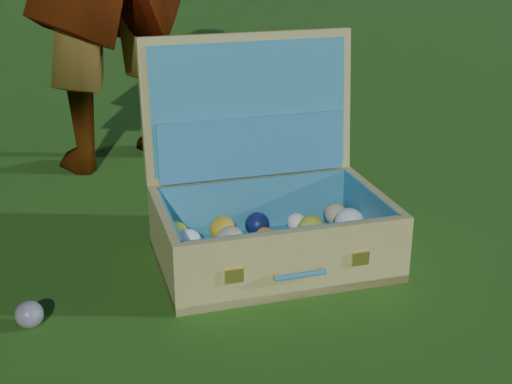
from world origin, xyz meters
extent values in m
plane|color=#215114|center=(0.00, 0.00, 0.00)|extent=(60.00, 60.00, 0.00)
sphere|color=#385C92|center=(-0.50, 0.02, 0.03)|extent=(0.06, 0.06, 0.06)
cube|color=tan|center=(0.15, -0.03, 0.01)|extent=(0.70, 0.58, 0.02)
cube|color=tan|center=(0.09, -0.21, 0.09)|extent=(0.58, 0.21, 0.18)
cube|color=tan|center=(0.21, 0.15, 0.09)|extent=(0.58, 0.21, 0.18)
cube|color=tan|center=(-0.13, 0.06, 0.09)|extent=(0.13, 0.35, 0.18)
cube|color=tan|center=(0.43, -0.12, 0.09)|extent=(0.13, 0.35, 0.18)
cube|color=teal|center=(0.15, -0.03, 0.03)|extent=(0.65, 0.52, 0.01)
cube|color=teal|center=(0.10, -0.20, 0.10)|extent=(0.54, 0.18, 0.16)
cube|color=teal|center=(0.21, 0.14, 0.10)|extent=(0.54, 0.18, 0.16)
cube|color=teal|center=(-0.11, 0.05, 0.10)|extent=(0.12, 0.34, 0.16)
cube|color=teal|center=(0.42, -0.12, 0.10)|extent=(0.12, 0.34, 0.16)
cube|color=tan|center=(0.23, 0.19, 0.38)|extent=(0.60, 0.26, 0.41)
cube|color=teal|center=(0.22, 0.18, 0.38)|extent=(0.55, 0.21, 0.36)
cube|color=teal|center=(0.21, 0.16, 0.27)|extent=(0.53, 0.20, 0.17)
cube|color=#F2C659|center=(-0.07, -0.18, 0.09)|extent=(0.05, 0.02, 0.04)
cube|color=#F2C659|center=(0.24, -0.28, 0.09)|extent=(0.05, 0.02, 0.04)
cylinder|color=teal|center=(0.08, -0.24, 0.08)|extent=(0.13, 0.05, 0.01)
cube|color=#F2C659|center=(0.03, -0.22, 0.08)|extent=(0.02, 0.02, 0.01)
cube|color=#F2C659|center=(0.14, -0.25, 0.08)|extent=(0.02, 0.02, 0.01)
sphere|color=red|center=(-0.10, -0.09, 0.05)|extent=(0.05, 0.05, 0.05)
sphere|color=#CFD634|center=(-0.01, -0.12, 0.06)|extent=(0.07, 0.07, 0.07)
sphere|color=red|center=(0.10, -0.15, 0.05)|extent=(0.05, 0.05, 0.05)
sphere|color=#CFD634|center=(0.22, -0.19, 0.06)|extent=(0.07, 0.07, 0.07)
sphere|color=#0F194D|center=(0.33, -0.24, 0.06)|extent=(0.07, 0.07, 0.07)
sphere|color=orange|center=(-0.07, 0.00, 0.06)|extent=(0.06, 0.06, 0.06)
sphere|color=#CFD634|center=(0.02, -0.03, 0.06)|extent=(0.06, 0.06, 0.06)
sphere|color=gold|center=(0.14, -0.09, 0.07)|extent=(0.08, 0.08, 0.08)
sphere|color=orange|center=(0.23, -0.11, 0.06)|extent=(0.06, 0.06, 0.06)
sphere|color=#CFD634|center=(0.36, -0.16, 0.06)|extent=(0.07, 0.07, 0.07)
sphere|color=white|center=(-0.04, 0.09, 0.07)|extent=(0.07, 0.07, 0.07)
sphere|color=#C8BA8D|center=(0.06, 0.03, 0.07)|extent=(0.08, 0.08, 0.08)
sphere|color=orange|center=(0.16, 0.02, 0.06)|extent=(0.06, 0.06, 0.06)
sphere|color=#CFD634|center=(0.29, -0.03, 0.07)|extent=(0.08, 0.08, 0.08)
sphere|color=white|center=(0.40, -0.06, 0.07)|extent=(0.08, 0.08, 0.08)
sphere|color=#CFD634|center=(-0.04, 0.16, 0.06)|extent=(0.07, 0.07, 0.07)
sphere|color=gold|center=(0.08, 0.12, 0.06)|extent=(0.07, 0.07, 0.07)
sphere|color=#0F194D|center=(0.18, 0.09, 0.06)|extent=(0.07, 0.07, 0.07)
sphere|color=white|center=(0.29, 0.05, 0.06)|extent=(0.06, 0.06, 0.06)
sphere|color=#C8BA8D|center=(0.42, 0.02, 0.06)|extent=(0.07, 0.07, 0.07)
camera|label=1|loc=(-0.87, -1.44, 0.89)|focal=50.00mm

